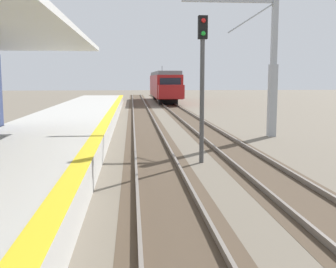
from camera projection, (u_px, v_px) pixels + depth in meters
station_platform at (23, 158)px, 13.71m from camera, size 5.00×80.00×0.91m
track_pair_nearest_platform at (152, 148)px, 18.08m from camera, size 2.34×120.00×0.16m
track_pair_middle at (230, 147)px, 18.37m from camera, size 2.34×120.00×0.16m
approaching_train at (164, 85)px, 54.72m from camera, size 2.93×19.60×4.76m
rail_signal_post at (202, 74)px, 14.87m from camera, size 0.32×0.34×5.20m
catenary_pylon_far_side at (268, 67)px, 21.70m from camera, size 5.00×0.40×7.50m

